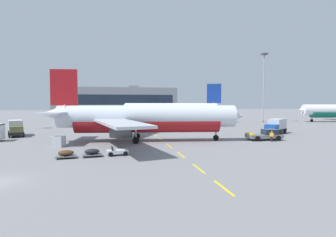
{
  "coord_description": "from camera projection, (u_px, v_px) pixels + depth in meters",
  "views": [
    {
      "loc": [
        9.63,
        -24.68,
        6.64
      ],
      "look_at": [
        19.28,
        23.5,
        3.79
      ],
      "focal_mm": 29.14,
      "sensor_mm": 36.0,
      "label": 1
    }
  ],
  "objects": [
    {
      "name": "apron_paint_markings",
      "position": [
        150.0,
        131.0,
        64.38
      ],
      "size": [
        8.0,
        97.97,
        0.01
      ],
      "color": "yellow",
      "rests_on": "ground"
    },
    {
      "name": "uld_cargo_container",
      "position": [
        58.0,
        142.0,
        40.98
      ],
      "size": [
        1.98,
        1.95,
        1.6
      ],
      "color": "#B7BCC6",
      "rests_on": "ground"
    },
    {
      "name": "apron_light_mast_far",
      "position": [
        264.0,
        79.0,
        91.35
      ],
      "size": [
        1.8,
        1.8,
        23.13
      ],
      "color": "slate",
      "rests_on": "ground"
    },
    {
      "name": "ground_crew_worker",
      "position": [
        272.0,
        136.0,
        46.47
      ],
      "size": [
        0.53,
        0.58,
        1.77
      ],
      "color": "#232328",
      "rests_on": "ground"
    },
    {
      "name": "ground",
      "position": [
        235.0,
        129.0,
        69.66
      ],
      "size": [
        400.0,
        400.0,
        0.0
      ],
      "primitive_type": "plane",
      "color": "slate"
    },
    {
      "name": "terminal_satellite",
      "position": [
        116.0,
        101.0,
        161.94
      ],
      "size": [
        68.56,
        25.33,
        16.82
      ],
      "color": "gray",
      "rests_on": "ground"
    },
    {
      "name": "fuel_service_truck",
      "position": [
        16.0,
        128.0,
        54.27
      ],
      "size": [
        4.68,
        7.4,
        3.14
      ],
      "color": "black",
      "rests_on": "ground"
    },
    {
      "name": "baggage_train",
      "position": [
        92.0,
        153.0,
        33.48
      ],
      "size": [
        8.71,
        2.5,
        1.14
      ],
      "color": "silver",
      "rests_on": "ground"
    },
    {
      "name": "pushback_tug",
      "position": [
        265.0,
        135.0,
        48.54
      ],
      "size": [
        6.14,
        3.44,
        2.08
      ],
      "color": "slate",
      "rests_on": "ground"
    },
    {
      "name": "catering_truck",
      "position": [
        276.0,
        126.0,
        58.36
      ],
      "size": [
        7.01,
        6.17,
        3.14
      ],
      "color": "black",
      "rests_on": "ground"
    },
    {
      "name": "airliner_mid_left",
      "position": [
        172.0,
        110.0,
        91.78
      ],
      "size": [
        35.34,
        33.76,
        12.79
      ],
      "color": "white",
      "rests_on": "ground"
    },
    {
      "name": "airliner_foreground",
      "position": [
        145.0,
        118.0,
        46.76
      ],
      "size": [
        34.81,
        34.37,
        12.2
      ],
      "color": "silver",
      "rests_on": "ground"
    }
  ]
}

